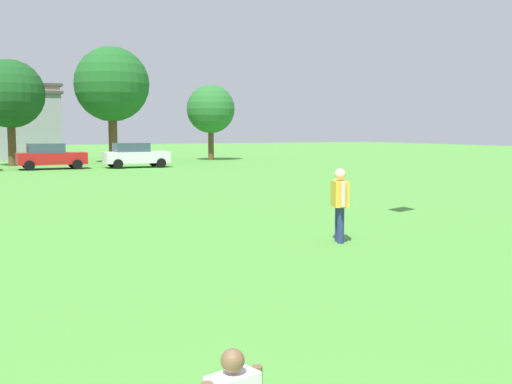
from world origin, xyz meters
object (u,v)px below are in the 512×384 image
adult_bystander (340,199)px  tree_center_right (10,94)px  parked_car_white_3 (135,155)px  tree_right (112,85)px  parked_car_red_2 (50,156)px  tree_far_right (211,109)px

adult_bystander → tree_center_right: size_ratio=0.22×
adult_bystander → parked_car_white_3: 29.54m
parked_car_white_3 → tree_right: tree_right is taller
parked_car_red_2 → tree_far_right: bearing=26.9°
tree_right → tree_center_right: bearing=-172.9°
tree_center_right → tree_far_right: bearing=7.0°
adult_bystander → tree_far_right: bearing=3.3°
tree_right → tree_far_right: tree_right is taller
parked_car_red_2 → parked_car_white_3: bearing=-7.2°
parked_car_red_2 → tree_far_right: size_ratio=0.68×
parked_car_white_3 → tree_right: (0.02, 6.74, 5.16)m
parked_car_white_3 → tree_right: size_ratio=0.48×
tree_right → tree_far_right: (8.55, 1.04, -1.73)m
tree_center_right → adult_bystander: bearing=-82.8°
adult_bystander → tree_far_right: 39.05m
parked_car_white_3 → tree_far_right: size_ratio=0.68×
adult_bystander → parked_car_white_3: parked_car_white_3 is taller
tree_far_right → parked_car_red_2: bearing=-153.1°
tree_center_right → tree_right: size_ratio=0.84×
parked_car_red_2 → tree_center_right: size_ratio=0.57×
parked_car_red_2 → tree_far_right: tree_far_right is taller
parked_car_white_3 → tree_right: bearing=89.8°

